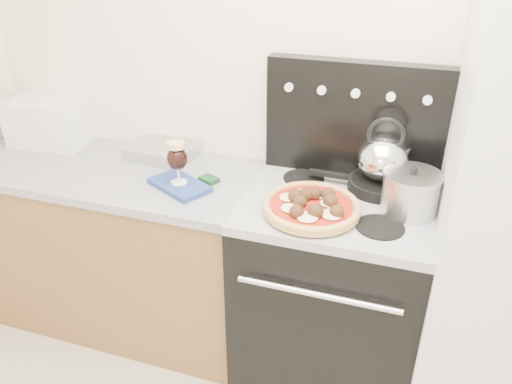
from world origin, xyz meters
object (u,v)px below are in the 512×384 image
at_px(pizza_pan, 311,212).
at_px(stock_pot, 410,194).
at_px(base_cabinet, 119,248).
at_px(oven_mitt, 179,185).
at_px(toaster_oven, 50,121).
at_px(stove_body, 330,294).
at_px(skillet, 379,185).
at_px(pizza, 312,205).
at_px(beer_glass, 178,163).
at_px(tea_kettle, 383,155).

relative_size(pizza_pan, stock_pot, 1.57).
xyz_separation_m(base_cabinet, oven_mitt, (0.42, -0.08, 0.48)).
relative_size(toaster_oven, oven_mitt, 1.37).
bearing_deg(stove_body, stock_pot, 0.88).
xyz_separation_m(pizza_pan, skillet, (0.23, 0.28, 0.02)).
height_order(stove_body, pizza, pizza).
xyz_separation_m(toaster_oven, pizza, (1.44, -0.33, -0.06)).
height_order(pizza, skillet, pizza).
xyz_separation_m(beer_glass, stock_pot, (0.95, 0.06, -0.02)).
relative_size(toaster_oven, beer_glass, 1.92).
relative_size(stove_body, toaster_oven, 2.38).
relative_size(toaster_oven, tea_kettle, 1.62).
relative_size(toaster_oven, stock_pot, 1.73).
bearing_deg(pizza, stove_body, 56.02).
bearing_deg(stove_body, oven_mitt, -174.97).
bearing_deg(pizza, oven_mitt, 173.61).
height_order(pizza_pan, stock_pot, stock_pot).
relative_size(base_cabinet, pizza, 3.86).
bearing_deg(toaster_oven, pizza_pan, -17.91).
height_order(beer_glass, skillet, beer_glass).
bearing_deg(tea_kettle, pizza, -140.88).
height_order(stove_body, skillet, skillet).
bearing_deg(stock_pot, tea_kettle, 130.50).
xyz_separation_m(skillet, tea_kettle, (0.00, 0.00, 0.14)).
relative_size(beer_glass, pizza, 0.51).
bearing_deg(oven_mitt, stock_pot, 3.86).
relative_size(pizza, stock_pot, 1.76).
xyz_separation_m(tea_kettle, stock_pot, (0.12, -0.15, -0.08)).
height_order(base_cabinet, stock_pot, stock_pot).
bearing_deg(tea_kettle, beer_glass, -176.88).
relative_size(pizza, skillet, 1.42).
bearing_deg(oven_mitt, pizza, -6.39).
bearing_deg(skillet, tea_kettle, 0.00).
bearing_deg(oven_mitt, pizza_pan, -6.39).
xyz_separation_m(toaster_oven, stock_pot, (1.80, -0.20, -0.02)).
xyz_separation_m(base_cabinet, pizza_pan, (1.02, -0.15, 0.50)).
distance_m(pizza, skillet, 0.36).
distance_m(beer_glass, skillet, 0.85).
bearing_deg(tea_kettle, base_cabinet, 174.55).
bearing_deg(tea_kettle, pizza_pan, -140.88).
xyz_separation_m(stove_body, pizza, (-0.09, -0.13, 0.52)).
bearing_deg(stove_body, pizza_pan, -123.98).
height_order(toaster_oven, tea_kettle, tea_kettle).
bearing_deg(stove_body, base_cabinet, 178.70).
distance_m(beer_glass, pizza, 0.60).
height_order(oven_mitt, beer_glass, beer_glass).
xyz_separation_m(pizza, tea_kettle, (0.23, 0.28, 0.12)).
height_order(beer_glass, pizza_pan, beer_glass).
distance_m(beer_glass, stock_pot, 0.95).
height_order(pizza, tea_kettle, tea_kettle).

